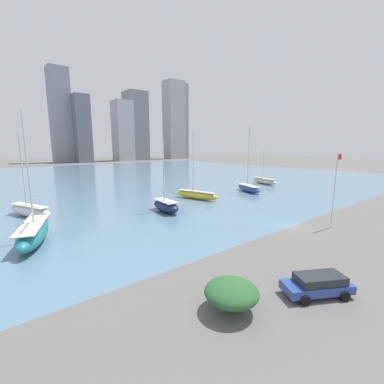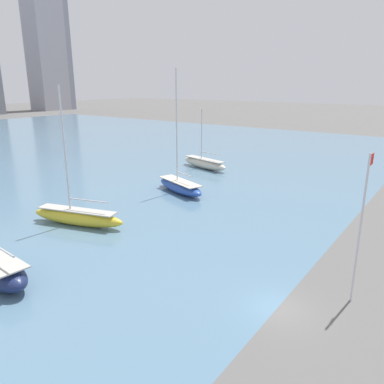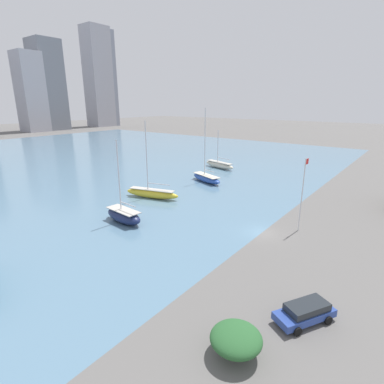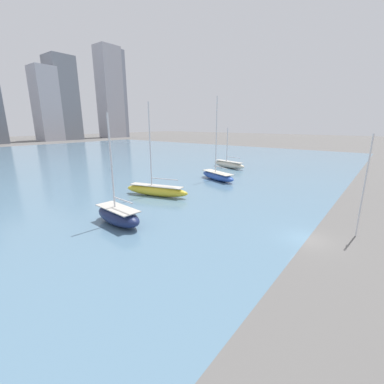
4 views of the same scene
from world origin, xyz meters
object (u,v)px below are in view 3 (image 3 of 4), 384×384
at_px(flag_pole, 302,192).
at_px(sailboat_yellow, 152,193).
at_px(sailboat_blue, 206,178).
at_px(parked_wagon_blue, 305,312).
at_px(sailboat_cream, 219,165).
at_px(sailboat_navy, 124,215).

distance_m(flag_pole, sailboat_yellow, 26.33).
xyz_separation_m(sailboat_blue, parked_wagon_blue, (-30.74, -30.90, -0.05)).
bearing_deg(sailboat_cream, parked_wagon_blue, -126.75).
relative_size(sailboat_cream, sailboat_yellow, 0.74).
bearing_deg(sailboat_blue, parked_wagon_blue, -115.05).
bearing_deg(parked_wagon_blue, sailboat_yellow, 3.92).
distance_m(sailboat_blue, parked_wagon_blue, 43.59).
bearing_deg(flag_pole, sailboat_cream, 47.72).
relative_size(sailboat_blue, parked_wagon_blue, 2.99).
distance_m(sailboat_navy, sailboat_blue, 26.20).
bearing_deg(parked_wagon_blue, sailboat_navy, 19.56).
bearing_deg(sailboat_yellow, sailboat_blue, -21.32).
xyz_separation_m(sailboat_yellow, sailboat_blue, (15.32, -1.28, -0.03)).
bearing_deg(sailboat_navy, sailboat_blue, 12.41).
xyz_separation_m(sailboat_navy, sailboat_blue, (25.95, 3.60, -0.13)).
distance_m(flag_pole, sailboat_cream, 40.86).
bearing_deg(flag_pole, sailboat_yellow, 94.02).
xyz_separation_m(flag_pole, sailboat_yellow, (-1.82, 25.88, -4.47)).
bearing_deg(sailboat_cream, sailboat_yellow, -157.84).
height_order(flag_pole, parked_wagon_blue, flag_pole).
bearing_deg(sailboat_cream, sailboat_navy, -153.15).
bearing_deg(flag_pole, sailboat_blue, 61.24).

